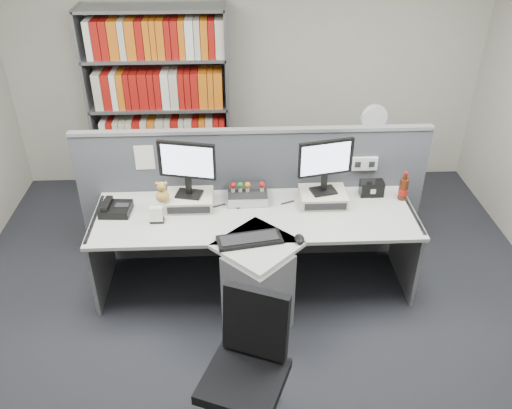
{
  "coord_description": "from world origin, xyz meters",
  "views": [
    {
      "loc": [
        -0.16,
        -2.78,
        3.08
      ],
      "look_at": [
        0.0,
        0.65,
        0.92
      ],
      "focal_mm": 37.61,
      "sensor_mm": 36.0,
      "label": 1
    }
  ],
  "objects_px": {
    "monitor_right": "(326,162)",
    "filing_cabinet": "(366,179)",
    "keyboard": "(249,240)",
    "speaker": "(372,188)",
    "shelving_unit": "(161,109)",
    "desktop_pc": "(248,195)",
    "desk_phone": "(115,209)",
    "desk_calendar": "(157,216)",
    "desk": "(256,258)",
    "desk_fan": "(373,122)",
    "office_chair": "(248,366)",
    "monitor_left": "(187,165)",
    "mouse": "(299,239)",
    "cola_bottle": "(403,189)"
  },
  "relations": [
    {
      "from": "monitor_right",
      "to": "filing_cabinet",
      "type": "height_order",
      "value": "monitor_right"
    },
    {
      "from": "keyboard",
      "to": "speaker",
      "type": "bearing_deg",
      "value": 30.46
    },
    {
      "from": "monitor_right",
      "to": "shelving_unit",
      "type": "distance_m",
      "value": 2.08
    },
    {
      "from": "desktop_pc",
      "to": "speaker",
      "type": "distance_m",
      "value": 1.05
    },
    {
      "from": "keyboard",
      "to": "desk_phone",
      "type": "xyz_separation_m",
      "value": [
        -1.07,
        0.44,
        0.02
      ]
    },
    {
      "from": "desk_calendar",
      "to": "desk",
      "type": "bearing_deg",
      "value": -11.36
    },
    {
      "from": "shelving_unit",
      "to": "keyboard",
      "type": "bearing_deg",
      "value": -67.05
    },
    {
      "from": "desk_fan",
      "to": "office_chair",
      "type": "xyz_separation_m",
      "value": [
        -1.3,
        -2.55,
        -0.47
      ]
    },
    {
      "from": "monitor_right",
      "to": "office_chair",
      "type": "height_order",
      "value": "monitor_right"
    },
    {
      "from": "monitor_left",
      "to": "speaker",
      "type": "height_order",
      "value": "monitor_left"
    },
    {
      "from": "mouse",
      "to": "office_chair",
      "type": "bearing_deg",
      "value": -112.73
    },
    {
      "from": "desk_fan",
      "to": "office_chair",
      "type": "bearing_deg",
      "value": -117.06
    },
    {
      "from": "desktop_pc",
      "to": "keyboard",
      "type": "bearing_deg",
      "value": -90.56
    },
    {
      "from": "desk_fan",
      "to": "speaker",
      "type": "bearing_deg",
      "value": -102.34
    },
    {
      "from": "desktop_pc",
      "to": "desk_phone",
      "type": "distance_m",
      "value": 1.08
    },
    {
      "from": "shelving_unit",
      "to": "desktop_pc",
      "type": "bearing_deg",
      "value": -58.57
    },
    {
      "from": "office_chair",
      "to": "desk_phone",
      "type": "bearing_deg",
      "value": 125.16
    },
    {
      "from": "desk_calendar",
      "to": "desk_fan",
      "type": "xyz_separation_m",
      "value": [
        1.97,
        1.24,
        0.22
      ]
    },
    {
      "from": "monitor_left",
      "to": "desktop_pc",
      "type": "xyz_separation_m",
      "value": [
        0.48,
        0.08,
        -0.34
      ]
    },
    {
      "from": "mouse",
      "to": "desk_fan",
      "type": "relative_size",
      "value": 0.25
    },
    {
      "from": "speaker",
      "to": "shelving_unit",
      "type": "xyz_separation_m",
      "value": [
        -1.9,
        1.37,
        0.19
      ]
    },
    {
      "from": "cola_bottle",
      "to": "shelving_unit",
      "type": "relative_size",
      "value": 0.13
    },
    {
      "from": "desk_phone",
      "to": "desk_calendar",
      "type": "height_order",
      "value": "desk_calendar"
    },
    {
      "from": "desk_phone",
      "to": "filing_cabinet",
      "type": "relative_size",
      "value": 0.36
    },
    {
      "from": "keyboard",
      "to": "mouse",
      "type": "xyz_separation_m",
      "value": [
        0.37,
        -0.02,
        0.01
      ]
    },
    {
      "from": "keyboard",
      "to": "cola_bottle",
      "type": "bearing_deg",
      "value": 22.76
    },
    {
      "from": "monitor_right",
      "to": "mouse",
      "type": "height_order",
      "value": "monitor_right"
    },
    {
      "from": "desk",
      "to": "monitor_right",
      "type": "distance_m",
      "value": 0.94
    },
    {
      "from": "filing_cabinet",
      "to": "keyboard",
      "type": "bearing_deg",
      "value": -129.27
    },
    {
      "from": "desk",
      "to": "desk_phone",
      "type": "bearing_deg",
      "value": 165.0
    },
    {
      "from": "desktop_pc",
      "to": "office_chair",
      "type": "height_order",
      "value": "office_chair"
    },
    {
      "from": "monitor_left",
      "to": "desk_fan",
      "type": "bearing_deg",
      "value": 30.43
    },
    {
      "from": "keyboard",
      "to": "office_chair",
      "type": "relative_size",
      "value": 0.52
    },
    {
      "from": "desk_phone",
      "to": "shelving_unit",
      "type": "relative_size",
      "value": 0.13
    },
    {
      "from": "monitor_left",
      "to": "filing_cabinet",
      "type": "xyz_separation_m",
      "value": [
        1.73,
        1.02,
        -0.75
      ]
    },
    {
      "from": "desk",
      "to": "shelving_unit",
      "type": "relative_size",
      "value": 1.3
    },
    {
      "from": "desk_fan",
      "to": "shelving_unit",
      "type": "bearing_deg",
      "value": 167.92
    },
    {
      "from": "mouse",
      "to": "shelving_unit",
      "type": "distance_m",
      "value": 2.36
    },
    {
      "from": "desktop_pc",
      "to": "cola_bottle",
      "type": "bearing_deg",
      "value": -2.38
    },
    {
      "from": "desk",
      "to": "keyboard",
      "type": "distance_m",
      "value": 0.32
    },
    {
      "from": "desk",
      "to": "filing_cabinet",
      "type": "bearing_deg",
      "value": 49.39
    },
    {
      "from": "keyboard",
      "to": "cola_bottle",
      "type": "height_order",
      "value": "cola_bottle"
    },
    {
      "from": "monitor_right",
      "to": "speaker",
      "type": "distance_m",
      "value": 0.54
    },
    {
      "from": "desk_phone",
      "to": "filing_cabinet",
      "type": "height_order",
      "value": "desk_phone"
    },
    {
      "from": "monitor_left",
      "to": "monitor_right",
      "type": "distance_m",
      "value": 1.1
    },
    {
      "from": "desktop_pc",
      "to": "shelving_unit",
      "type": "bearing_deg",
      "value": 121.43
    },
    {
      "from": "mouse",
      "to": "desk_phone",
      "type": "relative_size",
      "value": 0.47
    },
    {
      "from": "keyboard",
      "to": "desk_calendar",
      "type": "height_order",
      "value": "desk_calendar"
    },
    {
      "from": "desk_calendar",
      "to": "office_chair",
      "type": "distance_m",
      "value": 1.49
    },
    {
      "from": "monitor_right",
      "to": "office_chair",
      "type": "bearing_deg",
      "value": -113.66
    }
  ]
}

